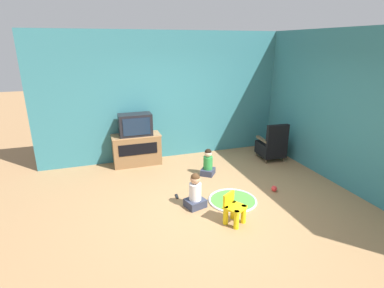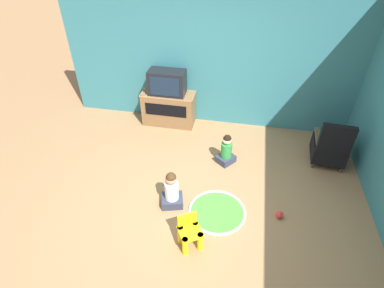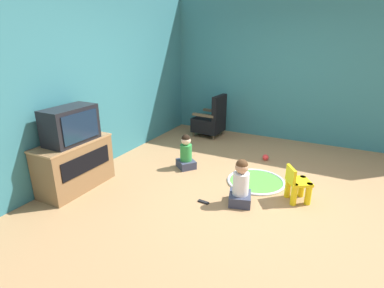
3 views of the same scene
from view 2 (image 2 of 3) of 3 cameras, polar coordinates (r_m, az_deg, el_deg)
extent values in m
plane|color=#9E754C|center=(4.54, -0.24, -11.88)|extent=(30.00, 30.00, 0.00)
cube|color=teal|center=(5.84, 3.50, 16.88)|extent=(5.72, 0.12, 2.87)
cube|color=brown|center=(6.17, -4.43, 6.81)|extent=(1.04, 0.45, 0.69)
cube|color=#A97C50|center=(6.01, -4.58, 9.54)|extent=(1.06, 0.46, 0.02)
cube|color=black|center=(5.94, -5.04, 6.41)|extent=(0.83, 0.01, 0.25)
cube|color=black|center=(5.88, -4.75, 11.61)|extent=(0.70, 0.36, 0.48)
cube|color=#142338|center=(5.72, -5.26, 10.82)|extent=(0.58, 0.02, 0.37)
cylinder|color=brown|center=(6.02, 25.96, -1.45)|extent=(0.04, 0.04, 0.10)
cylinder|color=brown|center=(5.93, 21.74, -0.78)|extent=(0.04, 0.04, 0.10)
cylinder|color=brown|center=(5.64, 26.46, -4.43)|extent=(0.04, 0.04, 0.10)
cylinder|color=brown|center=(5.54, 21.93, -3.76)|extent=(0.04, 0.04, 0.10)
cube|color=black|center=(5.66, 24.52, -1.00)|extent=(0.57, 0.61, 0.30)
cube|color=black|center=(5.25, 25.81, 0.82)|extent=(0.51, 0.14, 0.50)
cube|color=brown|center=(5.58, 27.46, 0.64)|extent=(0.10, 0.49, 0.05)
cube|color=brown|center=(5.48, 22.81, 1.43)|extent=(0.10, 0.49, 0.05)
cylinder|color=yellow|center=(3.95, -1.31, -18.89)|extent=(0.08, 0.08, 0.29)
cylinder|color=yellow|center=(3.99, 1.57, -18.08)|extent=(0.08, 0.08, 0.29)
cylinder|color=yellow|center=(4.06, -2.21, -16.83)|extent=(0.08, 0.08, 0.29)
cylinder|color=yellow|center=(4.10, 0.58, -16.07)|extent=(0.08, 0.08, 0.29)
cube|color=yellow|center=(3.92, -0.35, -16.38)|extent=(0.38, 0.37, 0.04)
cube|color=yellow|center=(3.90, -0.96, -14.11)|extent=(0.23, 0.16, 0.18)
cylinder|color=green|center=(4.49, 4.78, -12.70)|extent=(0.84, 0.84, 0.01)
torus|color=silver|center=(4.49, 4.79, -12.66)|extent=(0.84, 0.84, 0.04)
cube|color=#33384C|center=(5.28, 6.41, -2.84)|extent=(0.38, 0.38, 0.13)
cylinder|color=#2D8C3F|center=(5.16, 6.56, -1.14)|extent=(0.19, 0.19, 0.27)
sphere|color=beige|center=(5.03, 6.72, 0.73)|extent=(0.15, 0.15, 0.15)
sphere|color=black|center=(5.02, 6.74, 0.97)|extent=(0.14, 0.14, 0.14)
cube|color=#33384C|center=(4.54, -3.78, -10.70)|extent=(0.37, 0.35, 0.14)
cylinder|color=silver|center=(4.39, -3.89, -8.82)|extent=(0.20, 0.20, 0.29)
sphere|color=tan|center=(4.23, -4.01, -6.70)|extent=(0.16, 0.16, 0.16)
sphere|color=#472D19|center=(4.21, -4.03, -6.41)|extent=(0.15, 0.15, 0.15)
sphere|color=red|center=(4.55, 16.34, -12.80)|extent=(0.11, 0.11, 0.11)
cube|color=black|center=(4.91, -4.82, -7.26)|extent=(0.06, 0.15, 0.02)
camera|label=1|loc=(2.76, -92.36, -22.86)|focal=28.00mm
camera|label=3|loc=(4.82, -50.55, 6.35)|focal=28.00mm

